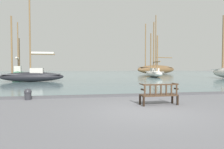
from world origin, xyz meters
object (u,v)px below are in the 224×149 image
at_px(park_bench, 159,94).
at_px(sailboat_nearest_port, 32,75).
at_px(mooring_bollard, 28,94).
at_px(sailboat_outer_port, 154,72).
at_px(sailboat_distant_harbor, 156,69).
at_px(sailboat_outer_starboard, 18,73).

xyz_separation_m(park_bench, sailboat_nearest_port, (-8.24, 14.64, 0.33)).
bearing_deg(mooring_bollard, sailboat_nearest_port, 100.90).
relative_size(sailboat_outer_port, mooring_bollard, 15.73).
height_order(sailboat_distant_harbor, mooring_bollard, sailboat_distant_harbor).
bearing_deg(sailboat_distant_harbor, sailboat_outer_port, -113.97).
relative_size(sailboat_nearest_port, sailboat_outer_port, 1.01).
height_order(park_bench, sailboat_nearest_port, sailboat_nearest_port).
distance_m(sailboat_outer_starboard, mooring_bollard, 20.50).
bearing_deg(park_bench, sailboat_outer_starboard, 117.91).
bearing_deg(park_bench, mooring_bollard, 157.66).
relative_size(sailboat_outer_starboard, sailboat_outer_port, 0.89).
height_order(park_bench, sailboat_outer_port, sailboat_outer_port).
bearing_deg(mooring_bollard, park_bench, -22.34).
xyz_separation_m(park_bench, mooring_bollard, (-5.89, 2.42, -0.17)).
distance_m(park_bench, mooring_bollard, 6.37).
relative_size(sailboat_outer_starboard, sailboat_distant_harbor, 0.58).
bearing_deg(sailboat_nearest_port, sailboat_outer_starboard, 114.92).
relative_size(sailboat_nearest_port, mooring_bollard, 15.88).
distance_m(sailboat_outer_port, mooring_bollard, 24.91).
height_order(park_bench, mooring_bollard, park_bench).
bearing_deg(sailboat_outer_port, park_bench, -111.29).
relative_size(sailboat_outer_starboard, mooring_bollard, 14.07).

